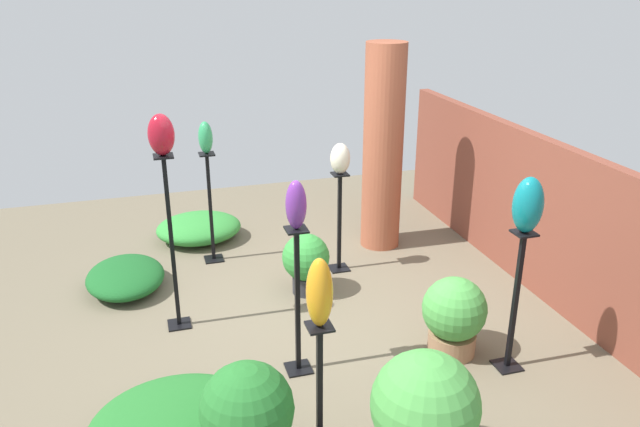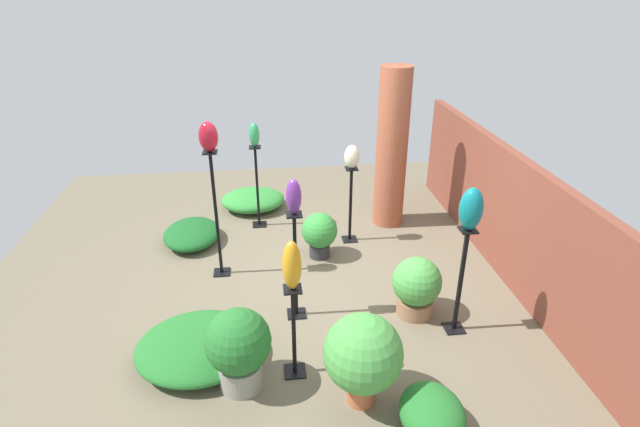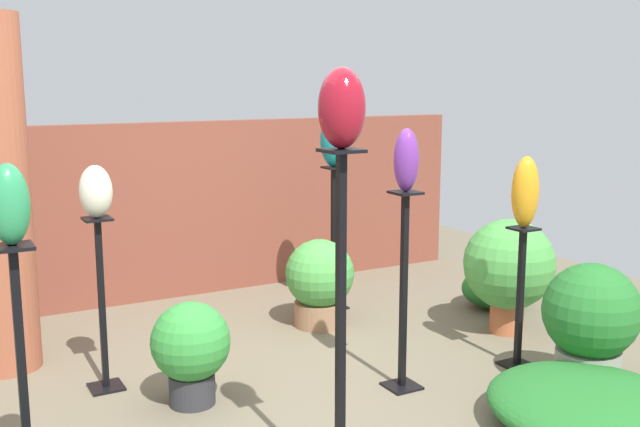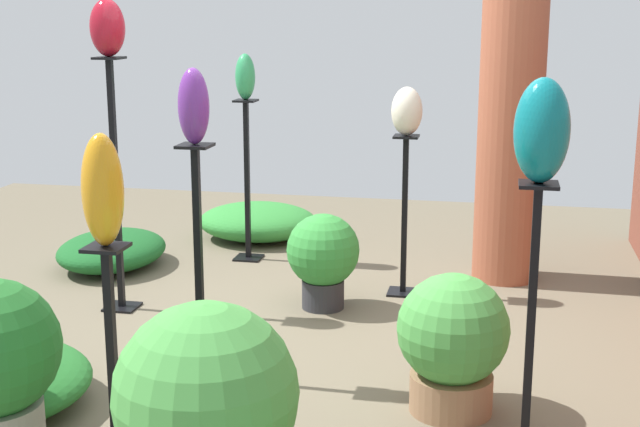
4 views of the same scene
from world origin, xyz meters
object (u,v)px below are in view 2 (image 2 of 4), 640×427
(art_vase_violet, at_px, (294,197))
(potted_plant_mid_left, at_px, (320,233))
(pedestal_teal, at_px, (460,286))
(brick_pillar, at_px, (392,149))
(pedestal_ivory, at_px, (350,208))
(art_vase_jade, at_px, (254,135))
(potted_plant_near_pillar, at_px, (417,286))
(potted_plant_back_center, at_px, (363,355))
(art_vase_teal, at_px, (471,209))
(pedestal_ruby, at_px, (217,220))
(pedestal_violet, at_px, (295,271))
(pedestal_jade, at_px, (257,190))
(pedestal_amber, at_px, (294,336))
(art_vase_ivory, at_px, (352,157))
(art_vase_ruby, at_px, (208,137))
(potted_plant_mid_right, at_px, (238,347))
(art_vase_amber, at_px, (292,265))

(art_vase_violet, bearing_deg, potted_plant_mid_left, 161.85)
(pedestal_teal, bearing_deg, brick_pillar, -177.84)
(pedestal_ivory, bearing_deg, brick_pillar, 126.71)
(art_vase_jade, distance_m, potted_plant_mid_left, 1.63)
(potted_plant_near_pillar, height_order, potted_plant_back_center, potted_plant_back_center)
(art_vase_teal, bearing_deg, art_vase_jade, -142.97)
(pedestal_ruby, distance_m, pedestal_violet, 1.29)
(potted_plant_mid_left, bearing_deg, pedestal_violet, -18.15)
(pedestal_jade, distance_m, pedestal_amber, 3.09)
(pedestal_ruby, height_order, pedestal_violet, pedestal_ruby)
(art_vase_ivory, height_order, art_vase_ruby, art_vase_ruby)
(pedestal_ivory, xyz_separation_m, art_vase_teal, (2.04, 0.75, 0.90))
(potted_plant_back_center, bearing_deg, pedestal_ivory, 172.08)
(pedestal_violet, xyz_separation_m, art_vase_ivory, (-1.60, 0.86, 0.66))
(pedestal_jade, xyz_separation_m, pedestal_violet, (2.20, 0.38, 0.01))
(brick_pillar, xyz_separation_m, pedestal_amber, (2.96, -1.60, -0.72))
(pedestal_teal, xyz_separation_m, potted_plant_mid_right, (0.53, -2.19, -0.10))
(pedestal_violet, relative_size, potted_plant_mid_right, 1.55)
(pedestal_teal, bearing_deg, art_vase_violet, -105.32)
(art_vase_ivory, bearing_deg, pedestal_ruby, -69.18)
(art_vase_teal, relative_size, art_vase_amber, 0.93)
(brick_pillar, xyz_separation_m, potted_plant_back_center, (3.36, -1.06, -0.63))
(pedestal_ruby, distance_m, art_vase_ruby, 1.02)
(pedestal_amber, relative_size, potted_plant_mid_left, 1.53)
(pedestal_ruby, distance_m, potted_plant_mid_left, 1.34)
(pedestal_ivory, height_order, pedestal_ruby, pedestal_ruby)
(pedestal_amber, height_order, art_vase_jade, art_vase_jade)
(potted_plant_mid_right, height_order, potted_plant_mid_left, potted_plant_mid_right)
(pedestal_violet, distance_m, art_vase_ruby, 1.74)
(pedestal_violet, xyz_separation_m, art_vase_violet, (-0.00, 0.00, 0.85))
(art_vase_ivory, height_order, art_vase_jade, art_vase_jade)
(art_vase_amber, xyz_separation_m, potted_plant_mid_right, (0.10, -0.49, -0.73))
(potted_plant_mid_left, bearing_deg, pedestal_amber, -12.97)
(pedestal_jade, relative_size, art_vase_amber, 2.64)
(art_vase_ruby, relative_size, art_vase_teal, 0.80)
(pedestal_jade, relative_size, art_vase_ivory, 3.89)
(art_vase_violet, distance_m, potted_plant_mid_left, 1.65)
(pedestal_teal, bearing_deg, pedestal_amber, -75.93)
(brick_pillar, distance_m, pedestal_violet, 2.65)
(art_vase_amber, height_order, potted_plant_near_pillar, art_vase_amber)
(pedestal_amber, height_order, potted_plant_back_center, pedestal_amber)
(pedestal_jade, distance_m, potted_plant_near_pillar, 2.87)
(pedestal_ruby, bearing_deg, brick_pillar, 115.69)
(potted_plant_near_pillar, bearing_deg, potted_plant_mid_right, -65.53)
(art_vase_ruby, distance_m, potted_plant_mid_right, 2.34)
(pedestal_ivory, height_order, pedestal_teal, pedestal_teal)
(pedestal_teal, bearing_deg, art_vase_ivory, -159.78)
(art_vase_teal, bearing_deg, potted_plant_back_center, -54.11)
(brick_pillar, height_order, art_vase_jade, brick_pillar)
(art_vase_ivory, height_order, art_vase_amber, art_vase_amber)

